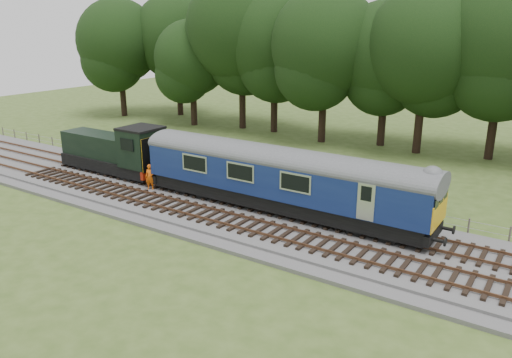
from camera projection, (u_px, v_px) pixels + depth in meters
The scene contains 9 objects.
ground at pixel (237, 216), 29.53m from camera, with size 120.00×120.00×0.00m, color #3E551F.
ballast at pixel (237, 213), 29.48m from camera, with size 70.00×7.00×0.35m, color #4C4C4F.
track_north at pixel (250, 203), 30.52m from camera, with size 67.20×2.40×0.21m.
track_south at pixel (221, 218), 28.13m from camera, with size 67.20×2.40×0.21m.
fence at pixel (277, 195), 33.11m from camera, with size 64.00×0.12×1.00m, color #6B6054, non-canonical shape.
tree_line at pixel (373, 144), 47.04m from camera, with size 70.00×8.00×18.00m, color black, non-canonical shape.
dmu_railcar at pixel (280, 174), 28.77m from camera, with size 18.05×2.86×3.88m.
shunter_loco at pixel (116, 152), 36.29m from camera, with size 8.91×2.60×3.38m.
worker at pixel (150, 177), 32.91m from camera, with size 0.62×0.41×1.71m, color #F6600C.
Camera 1 is at (16.11, -22.34, 10.94)m, focal length 35.00 mm.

